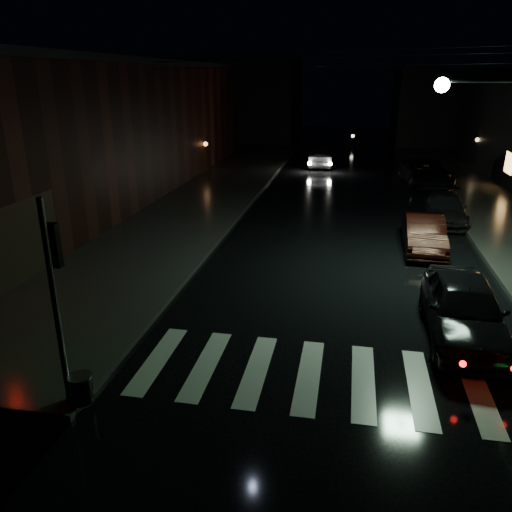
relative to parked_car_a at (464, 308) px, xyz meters
The scene contains 13 objects.
ground 6.86m from the parked_car_a, 153.21° to the right, with size 120.00×120.00×0.00m, color black.
sidewalk_left 15.58m from the parked_car_a, 135.42° to the left, with size 6.00×44.00×0.15m, color #282826.
sidewalk_right 11.63m from the parked_car_a, 70.29° to the left, with size 4.00×44.00×0.15m, color #282826.
building_left 22.40m from the parked_car_a, 144.45° to the left, with size 10.00×36.00×7.00m, color black.
building_far_left 45.02m from the parked_car_a, 110.99° to the left, with size 14.00×10.00×8.00m, color black.
building_far_right 42.75m from the parked_car_a, 79.31° to the left, with size 14.00×10.00×7.00m, color black.
crosswalk 4.09m from the parked_car_a, 140.18° to the right, with size 9.00×3.00×0.01m, color beige.
signal_pole_corner 9.43m from the parked_car_a, 151.16° to the right, with size 0.68×0.61×4.20m.
parked_car_a is the anchor object (origin of this frame).
parked_car_b 6.90m from the parked_car_a, 91.24° to the left, with size 1.42×4.08×1.34m, color black.
parked_car_c 11.24m from the parked_car_a, 83.34° to the left, with size 1.78×4.39×1.27m, color black.
parked_car_d 19.64m from the parked_car_a, 85.58° to the left, with size 2.55×5.53×1.54m, color black.
oncoming_car 25.75m from the parked_car_a, 102.12° to the left, with size 1.62×4.64×1.53m, color black.
Camera 1 is at (3.04, -9.19, 6.35)m, focal length 35.00 mm.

